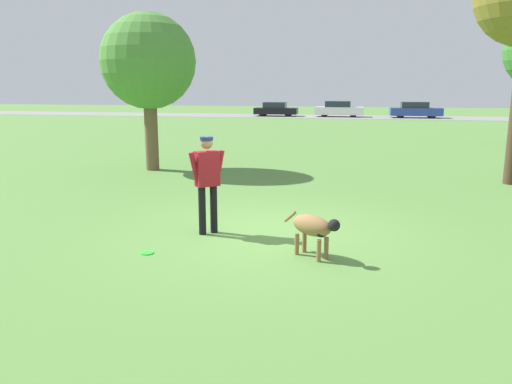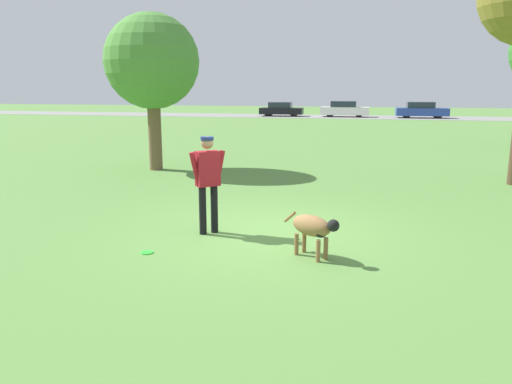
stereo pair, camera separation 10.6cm
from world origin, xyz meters
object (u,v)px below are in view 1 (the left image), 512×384
object	(u,v)px
person	(207,177)
parked_car_black	(276,109)
parked_car_white	(339,109)
parked_car_blue	(415,110)
dog	(314,227)
tree_near_left	(148,62)
frisbee	(147,253)

from	to	relation	value
person	parked_car_black	world-z (taller)	person
parked_car_white	parked_car_blue	size ratio (longest dim) A/B	0.97
dog	parked_car_white	bearing A→B (deg)	127.26
dog	person	bearing A→B (deg)	-169.48
parked_car_blue	dog	bearing A→B (deg)	-99.28
parked_car_black	parked_car_blue	distance (m)	12.15
person	parked_car_black	xyz separation A→B (m)	(-5.25, 36.84, -0.43)
parked_car_blue	parked_car_white	bearing A→B (deg)	176.44
tree_near_left	parked_car_black	size ratio (longest dim) A/B	1.23
person	parked_car_blue	xyz separation A→B (m)	(6.89, 36.76, -0.38)
dog	tree_near_left	distance (m)	9.84
tree_near_left	parked_car_blue	xyz separation A→B (m)	(10.79, 30.32, -2.68)
frisbee	parked_car_white	bearing A→B (deg)	88.46
person	dog	world-z (taller)	person
parked_car_black	parked_car_white	world-z (taller)	parked_car_white
frisbee	parked_car_blue	world-z (taller)	parked_car_blue
dog	parked_car_blue	bearing A→B (deg)	117.45
frisbee	dog	bearing A→B (deg)	8.35
parked_car_white	parked_car_blue	distance (m)	6.48
parked_car_white	tree_near_left	bearing A→B (deg)	-97.68
person	dog	size ratio (longest dim) A/B	1.81
person	dog	xyz separation A→B (m)	(1.99, -0.90, -0.56)
dog	frisbee	size ratio (longest dim) A/B	4.75
dog	parked_car_blue	size ratio (longest dim) A/B	0.22
tree_near_left	parked_car_blue	distance (m)	32.29
parked_car_black	person	bearing A→B (deg)	-84.12
frisbee	parked_car_blue	bearing A→B (deg)	78.83
person	parked_car_blue	distance (m)	37.40
frisbee	tree_near_left	bearing A→B (deg)	113.03
person	dog	distance (m)	2.26
person	parked_car_black	bearing A→B (deg)	56.67
tree_near_left	parked_car_blue	world-z (taller)	tree_near_left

